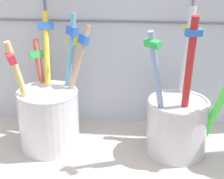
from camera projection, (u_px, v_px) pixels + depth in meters
counter_slab at (111, 163)px, 48.09cm from camera, size 64.00×22.00×2.00cm
toothbrush_cup_left at (49, 114)px, 48.95cm from camera, size 10.46×12.23×18.26cm
toothbrush_cup_right at (179, 121)px, 47.29cm from camera, size 13.35×10.58×19.25cm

